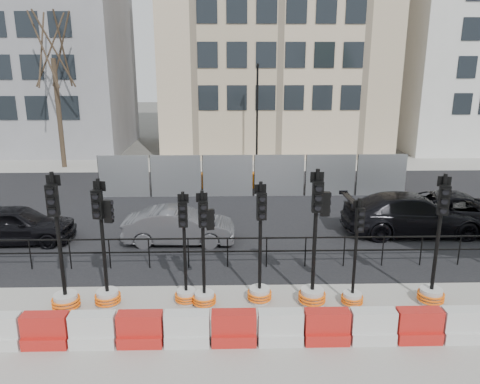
{
  "coord_description": "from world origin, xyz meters",
  "views": [
    {
      "loc": [
        -1.14,
        -12.09,
        6.22
      ],
      "look_at": [
        -0.77,
        3.0,
        1.93
      ],
      "focal_mm": 35.0,
      "sensor_mm": 36.0,
      "label": 1
    }
  ],
  "objects_px": {
    "traffic_signal_a": "(64,283)",
    "traffic_signal_h": "(433,278)",
    "car_a": "(16,224)",
    "car_c": "(413,214)",
    "traffic_signal_d": "(204,280)"
  },
  "relations": [
    {
      "from": "car_c",
      "to": "car_a",
      "type": "bearing_deg",
      "value": 91.8
    },
    {
      "from": "car_a",
      "to": "car_c",
      "type": "distance_m",
      "value": 14.22
    },
    {
      "from": "traffic_signal_a",
      "to": "traffic_signal_h",
      "type": "xyz_separation_m",
      "value": [
        9.5,
        0.1,
        -0.02
      ]
    },
    {
      "from": "car_a",
      "to": "traffic_signal_d",
      "type": "bearing_deg",
      "value": -125.47
    },
    {
      "from": "traffic_signal_h",
      "to": "car_c",
      "type": "distance_m",
      "value": 5.37
    },
    {
      "from": "traffic_signal_d",
      "to": "traffic_signal_a",
      "type": "bearing_deg",
      "value": 170.24
    },
    {
      "from": "car_c",
      "to": "traffic_signal_a",
      "type": "bearing_deg",
      "value": 115.15
    },
    {
      "from": "car_a",
      "to": "car_c",
      "type": "relative_size",
      "value": 0.77
    },
    {
      "from": "traffic_signal_h",
      "to": "car_a",
      "type": "relative_size",
      "value": 0.88
    },
    {
      "from": "traffic_signal_d",
      "to": "car_c",
      "type": "bearing_deg",
      "value": 23.05
    },
    {
      "from": "traffic_signal_d",
      "to": "car_c",
      "type": "relative_size",
      "value": 0.6
    },
    {
      "from": "car_a",
      "to": "car_c",
      "type": "height_order",
      "value": "car_c"
    },
    {
      "from": "traffic_signal_d",
      "to": "traffic_signal_h",
      "type": "relative_size",
      "value": 0.89
    },
    {
      "from": "traffic_signal_a",
      "to": "car_a",
      "type": "bearing_deg",
      "value": 123.18
    },
    {
      "from": "car_c",
      "to": "traffic_signal_h",
      "type": "bearing_deg",
      "value": 163.73
    }
  ]
}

